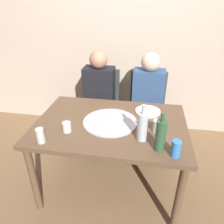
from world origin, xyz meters
TOP-DOWN VIEW (x-y plane):
  - ground_plane at (0.00, 0.00)m, footprint 8.00×8.00m
  - back_wall at (0.00, 1.25)m, footprint 6.00×0.10m
  - dining_table at (0.00, 0.00)m, footprint 1.30×0.90m
  - pizza_tray at (-0.01, -0.00)m, footprint 0.47×0.47m
  - wine_bottle at (0.28, -0.20)m, footprint 0.08×0.08m
  - beer_bottle at (0.40, -0.30)m, footprint 0.08×0.08m
  - tumbler_near at (0.39, -0.07)m, footprint 0.07×0.07m
  - tumbler_far at (-0.47, -0.36)m, footprint 0.06×0.06m
  - wine_glass at (-0.33, -0.19)m, footprint 0.07×0.07m
  - soda_can at (0.51, -0.36)m, footprint 0.07×0.07m
  - plate_stack at (0.31, 0.24)m, footprint 0.24×0.24m
  - chair_left at (-0.28, 0.85)m, footprint 0.44×0.44m
  - chair_right at (0.31, 0.85)m, footprint 0.44×0.44m
  - guest_in_sweater at (-0.28, 0.70)m, footprint 0.36×0.56m
  - guest_in_beanie at (0.31, 0.70)m, footprint 0.36×0.56m

SIDE VIEW (x-z plane):
  - ground_plane at x=0.00m, z-range 0.00..0.00m
  - chair_left at x=-0.28m, z-range 0.06..0.96m
  - chair_right at x=0.31m, z-range 0.06..0.96m
  - guest_in_sweater at x=-0.28m, z-range 0.06..1.23m
  - guest_in_beanie at x=0.31m, z-range 0.06..1.23m
  - dining_table at x=0.00m, z-range 0.28..1.01m
  - pizza_tray at x=-0.01m, z-range 0.73..0.74m
  - plate_stack at x=0.31m, z-range 0.73..0.75m
  - wine_glass at x=-0.33m, z-range 0.73..0.81m
  - tumbler_near at x=0.39m, z-range 0.73..0.84m
  - tumbler_far at x=-0.47m, z-range 0.73..0.85m
  - soda_can at x=0.51m, z-range 0.73..0.85m
  - wine_bottle at x=0.28m, z-range 0.70..1.00m
  - beer_bottle at x=0.40m, z-range 0.71..1.00m
  - back_wall at x=0.00m, z-range 0.00..2.60m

